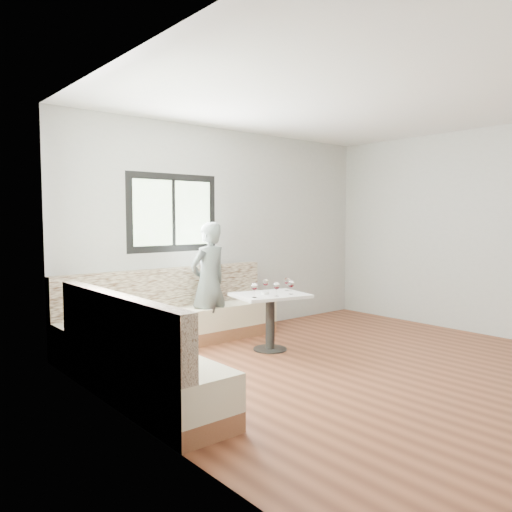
% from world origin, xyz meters
% --- Properties ---
extents(room, '(5.01, 5.01, 2.81)m').
position_xyz_m(room, '(-0.08, 0.08, 1.41)').
color(room, brown).
rests_on(room, ground).
extents(banquette, '(2.90, 2.80, 0.95)m').
position_xyz_m(banquette, '(-1.59, 1.63, 0.33)').
color(banquette, brown).
rests_on(banquette, ground).
extents(table, '(0.95, 0.81, 0.68)m').
position_xyz_m(table, '(-0.27, 1.33, 0.51)').
color(table, black).
rests_on(table, ground).
extents(person, '(0.61, 0.44, 1.53)m').
position_xyz_m(person, '(-0.61, 2.13, 0.77)').
color(person, '#575F5C').
rests_on(person, ground).
extents(olive_ramekin, '(0.10, 0.10, 0.04)m').
position_xyz_m(olive_ramekin, '(-0.35, 1.33, 0.70)').
color(olive_ramekin, white).
rests_on(olive_ramekin, table).
extents(wine_glass_a, '(0.08, 0.08, 0.17)m').
position_xyz_m(wine_glass_a, '(-0.59, 1.23, 0.80)').
color(wine_glass_a, white).
rests_on(wine_glass_a, table).
extents(wine_glass_b, '(0.08, 0.08, 0.17)m').
position_xyz_m(wine_glass_b, '(-0.35, 1.13, 0.80)').
color(wine_glass_b, white).
rests_on(wine_glass_b, table).
extents(wine_glass_c, '(0.08, 0.08, 0.17)m').
position_xyz_m(wine_glass_c, '(-0.11, 1.14, 0.80)').
color(wine_glass_c, white).
rests_on(wine_glass_c, table).
extents(wine_glass_d, '(0.08, 0.08, 0.17)m').
position_xyz_m(wine_glass_d, '(-0.24, 1.44, 0.80)').
color(wine_glass_d, white).
rests_on(wine_glass_d, table).
extents(wine_glass_e, '(0.08, 0.08, 0.17)m').
position_xyz_m(wine_glass_e, '(0.05, 1.37, 0.80)').
color(wine_glass_e, white).
rests_on(wine_glass_e, table).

